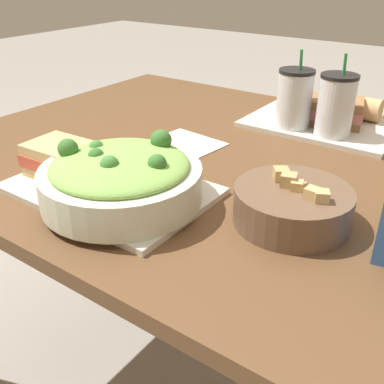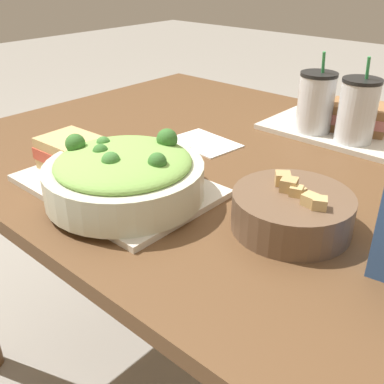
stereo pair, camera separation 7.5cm
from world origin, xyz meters
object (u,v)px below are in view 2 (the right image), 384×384
at_px(soup_bowl, 292,210).
at_px(baguette_near, 164,159).
at_px(salad_bowl, 124,174).
at_px(drink_cup_red, 357,113).
at_px(drink_cup_dark, 315,104).
at_px(sandwich_far, 358,117).
at_px(napkin_folded, 204,143).
at_px(sandwich_near, 73,154).

relative_size(soup_bowl, baguette_near, 1.60).
xyz_separation_m(salad_bowl, soup_bowl, (0.27, 0.12, -0.02)).
relative_size(soup_bowl, drink_cup_red, 1.00).
bearing_deg(drink_cup_dark, drink_cup_red, 0.00).
relative_size(baguette_near, sandwich_far, 0.75).
xyz_separation_m(salad_bowl, sandwich_far, (0.16, 0.61, -0.01)).
bearing_deg(baguette_near, sandwich_far, -47.09).
height_order(salad_bowl, napkin_folded, salad_bowl).
height_order(soup_bowl, drink_cup_dark, drink_cup_dark).
relative_size(sandwich_far, napkin_folded, 0.95).
distance_m(baguette_near, drink_cup_dark, 0.43).
distance_m(sandwich_far, drink_cup_dark, 0.12).
relative_size(baguette_near, drink_cup_red, 0.63).
xyz_separation_m(salad_bowl, baguette_near, (-0.02, 0.11, -0.01)).
xyz_separation_m(drink_cup_dark, napkin_folded, (-0.16, -0.22, -0.08)).
bearing_deg(salad_bowl, drink_cup_red, 70.67).
height_order(drink_cup_dark, napkin_folded, drink_cup_dark).
height_order(soup_bowl, drink_cup_red, drink_cup_red).
distance_m(soup_bowl, napkin_folded, 0.40).
xyz_separation_m(soup_bowl, sandwich_far, (-0.11, 0.49, 0.01)).
relative_size(soup_bowl, napkin_folded, 1.14).
relative_size(salad_bowl, drink_cup_red, 1.46).
bearing_deg(sandwich_far, sandwich_near, -134.19).
distance_m(salad_bowl, drink_cup_red, 0.56).
height_order(drink_cup_red, napkin_folded, drink_cup_red).
height_order(sandwich_far, drink_cup_red, drink_cup_red).
bearing_deg(drink_cup_red, salad_bowl, -109.33).
relative_size(salad_bowl, drink_cup_dark, 1.47).
bearing_deg(soup_bowl, baguette_near, -178.76).
bearing_deg(napkin_folded, sandwich_far, 51.25).
xyz_separation_m(baguette_near, drink_cup_red, (0.20, 0.42, 0.04)).
bearing_deg(sandwich_near, drink_cup_dark, 61.96).
height_order(sandwich_near, napkin_folded, sandwich_near).
distance_m(sandwich_near, drink_cup_red, 0.63).
distance_m(sandwich_near, baguette_near, 0.18).
distance_m(soup_bowl, drink_cup_red, 0.42).
relative_size(sandwich_far, drink_cup_dark, 0.85).
height_order(sandwich_far, drink_cup_dark, drink_cup_dark).
bearing_deg(drink_cup_dark, baguette_near, -103.47).
bearing_deg(napkin_folded, soup_bowl, -28.77).
distance_m(drink_cup_red, napkin_folded, 0.35).
relative_size(soup_bowl, sandwich_near, 1.45).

